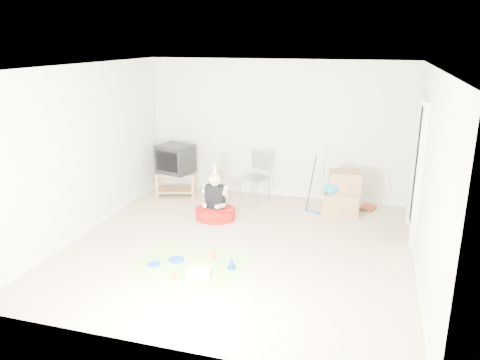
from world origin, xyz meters
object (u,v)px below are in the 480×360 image
(crt_tv, at_px, (175,159))
(birthday_cake, at_px, (199,274))
(tv_stand, at_px, (176,182))
(cardboard_boxes, at_px, (342,194))
(seated_woman, at_px, (215,207))
(folding_chair, at_px, (255,178))

(crt_tv, bearing_deg, birthday_cake, -45.75)
(crt_tv, bearing_deg, tv_stand, -29.27)
(cardboard_boxes, bearing_deg, tv_stand, 177.73)
(seated_woman, bearing_deg, tv_stand, 139.50)
(folding_chair, bearing_deg, cardboard_boxes, -7.34)
(crt_tv, height_order, birthday_cake, crt_tv)
(crt_tv, xyz_separation_m, cardboard_boxes, (3.18, -0.13, -0.37))
(tv_stand, height_order, cardboard_boxes, cardboard_boxes)
(crt_tv, distance_m, folding_chair, 1.59)
(seated_woman, height_order, birthday_cake, seated_woman)
(folding_chair, xyz_separation_m, seated_woman, (-0.42, -1.06, -0.25))
(crt_tv, bearing_deg, cardboard_boxes, 13.46)
(folding_chair, distance_m, seated_woman, 1.16)
(seated_woman, xyz_separation_m, birthday_cake, (0.46, -1.98, -0.17))
(folding_chair, height_order, birthday_cake, folding_chair)
(folding_chair, relative_size, seated_woman, 0.96)
(seated_woman, bearing_deg, crt_tv, 139.50)
(crt_tv, height_order, cardboard_boxes, crt_tv)
(folding_chair, bearing_deg, seated_woman, -111.45)
(crt_tv, xyz_separation_m, seated_woman, (1.14, -0.98, -0.52))
(cardboard_boxes, xyz_separation_m, seated_woman, (-2.04, -0.85, -0.15))
(cardboard_boxes, distance_m, birthday_cake, 3.26)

